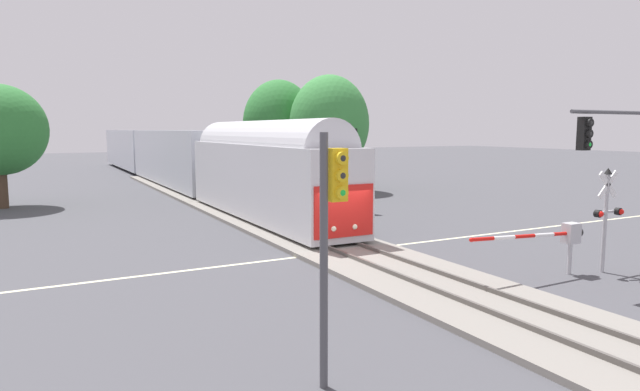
% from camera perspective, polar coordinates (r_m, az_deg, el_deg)
% --- Properties ---
extents(ground_plane, '(220.00, 220.00, 0.00)m').
position_cam_1_polar(ground_plane, '(22.55, 2.49, -5.88)').
color(ground_plane, '#47474C').
extents(road_centre_stripe, '(44.00, 0.20, 0.01)m').
position_cam_1_polar(road_centre_stripe, '(22.55, 2.49, -5.87)').
color(road_centre_stripe, beige).
rests_on(road_centre_stripe, ground).
extents(railway_track, '(4.40, 80.00, 0.32)m').
position_cam_1_polar(railway_track, '(22.53, 2.49, -5.64)').
color(railway_track, gray).
rests_on(railway_track, ground).
extents(commuter_train, '(3.04, 64.58, 5.16)m').
position_cam_1_polar(commuter_train, '(50.53, -15.16, 4.10)').
color(commuter_train, silver).
rests_on(commuter_train, railway_track).
extents(crossing_gate_near, '(5.16, 0.40, 1.80)m').
position_cam_1_polar(crossing_gate_near, '(20.30, 23.89, -3.85)').
color(crossing_gate_near, '#B7B7BC').
rests_on(crossing_gate_near, ground).
extents(crossing_signal_mast, '(1.36, 0.44, 3.68)m').
position_cam_1_polar(crossing_signal_mast, '(21.33, 27.78, -1.26)').
color(crossing_signal_mast, '#B2B2B7').
rests_on(crossing_signal_mast, ground).
extents(traffic_signal_near_right, '(4.51, 0.38, 5.77)m').
position_cam_1_polar(traffic_signal_near_right, '(20.14, 29.76, 4.18)').
color(traffic_signal_near_right, '#4C4C51').
rests_on(traffic_signal_near_right, ground).
extents(traffic_signal_near_left, '(0.53, 0.38, 4.94)m').
position_cam_1_polar(traffic_signal_near_left, '(10.28, 1.17, -2.45)').
color(traffic_signal_near_left, '#4C4C51').
rests_on(traffic_signal_near_left, ground).
extents(traffic_signal_far_side, '(0.53, 0.38, 5.36)m').
position_cam_1_polar(traffic_signal_far_side, '(33.06, 3.34, 4.47)').
color(traffic_signal_far_side, '#4C4C51').
rests_on(traffic_signal_far_side, ground).
extents(oak_far_right, '(6.39, 6.39, 9.33)m').
position_cam_1_polar(oak_far_right, '(44.02, 0.97, 7.50)').
color(oak_far_right, '#4C3828').
rests_on(oak_far_right, ground).
extents(elm_centre_background, '(6.19, 6.19, 9.24)m').
position_cam_1_polar(elm_centre_background, '(47.50, -4.30, 7.44)').
color(elm_centre_background, '#4C3828').
rests_on(elm_centre_background, ground).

